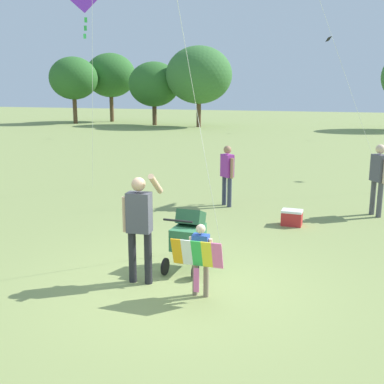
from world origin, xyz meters
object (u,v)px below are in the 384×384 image
Objects in this scene: child_with_butterfly_kite at (200,254)px; stroller at (189,234)px; person_red_shirt at (227,171)px; person_sitting_far at (378,174)px; kite_orange_delta at (85,8)px; person_adult_flyer at (139,220)px; cooler_box at (292,218)px.

stroller is (-0.54, 1.00, -0.04)m from child_with_butterfly_kite.
person_red_shirt is at bearing 97.46° from stroller.
stroller is 0.63× the size of person_sitting_far.
stroller is 0.18× the size of kite_orange_delta.
child_with_butterfly_kite is 5.54m from person_red_shirt.
person_sitting_far is at bearing 66.36° from child_with_butterfly_kite.
person_adult_flyer is 5.24m from person_red_shirt.
child_with_butterfly_kite is 4.28m from cooler_box.
kite_orange_delta is at bearing 169.32° from person_red_shirt.
child_with_butterfly_kite is 1.01× the size of stroller.
child_with_butterfly_kite is 0.62× the size of person_adult_flyer.
child_with_butterfly_kite is 0.19× the size of kite_orange_delta.
person_adult_flyer is at bearing -122.65° from person_sitting_far.
cooler_box is (-1.76, -1.49, -0.83)m from person_sitting_far.
person_sitting_far is at bearing 4.19° from person_red_shirt.
cooler_box is at bearing -33.66° from person_red_shirt.
kite_orange_delta reaches higher than cooler_box.
stroller is (0.50, 0.82, -0.40)m from person_adult_flyer.
cooler_box is at bearing 80.17° from child_with_butterfly_kite.
stroller is at bearing -122.87° from person_sitting_far.
child_with_butterfly_kite reaches higher than cooler_box.
person_red_shirt is at bearing -175.81° from person_sitting_far.
person_red_shirt is at bearing 90.89° from person_adult_flyer.
person_red_shirt is (-0.58, 4.42, 0.32)m from stroller.
stroller is 4.47m from person_red_shirt.
child_with_butterfly_kite is 0.70× the size of person_red_shirt.
child_with_butterfly_kite is at bearing -61.50° from stroller.
kite_orange_delta reaches higher than person_adult_flyer.
person_adult_flyer is 0.30× the size of kite_orange_delta.
person_adult_flyer reaches higher than cooler_box.
cooler_box is at bearing -18.11° from kite_orange_delta.
person_sitting_far is at bearing -4.13° from kite_orange_delta.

